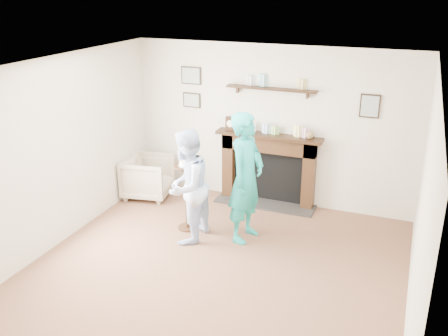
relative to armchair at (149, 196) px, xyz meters
The scene contains 6 objects.
ground 2.69m from the armchair, 45.00° to the right, with size 5.00×5.00×0.00m, color brown.
room_shell 2.78m from the armchair, 32.47° to the right, with size 4.54×5.02×2.52m.
armchair is the anchor object (origin of this frame).
man 1.66m from the armchair, 41.48° to the right, with size 0.77×0.60×1.58m, color #CBE8FF.
woman 2.11m from the armchair, 21.24° to the right, with size 0.66×0.43×1.80m, color #1EAA9A.
pedestal_table 1.53m from the armchair, 36.25° to the right, with size 0.35×0.35×1.12m.
Camera 1 is at (2.07, -4.74, 3.38)m, focal length 40.00 mm.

